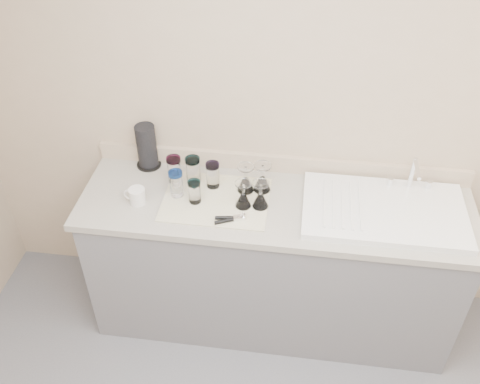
# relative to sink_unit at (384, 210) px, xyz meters

# --- Properties ---
(room_envelope) EXTENTS (3.54, 3.50, 2.52)m
(room_envelope) POSITION_rel_sink_unit_xyz_m (-0.55, -1.20, 0.64)
(room_envelope) COLOR #57575C
(room_envelope) RESTS_ON ground
(counter_unit) EXTENTS (2.06, 0.62, 0.90)m
(counter_unit) POSITION_rel_sink_unit_xyz_m (-0.55, -0.00, -0.47)
(counter_unit) COLOR slate
(counter_unit) RESTS_ON ground
(sink_unit) EXTENTS (0.82, 0.50, 0.22)m
(sink_unit) POSITION_rel_sink_unit_xyz_m (0.00, 0.00, 0.00)
(sink_unit) COLOR white
(sink_unit) RESTS_ON counter_unit
(dish_towel) EXTENTS (0.55, 0.42, 0.01)m
(dish_towel) POSITION_rel_sink_unit_xyz_m (-0.87, -0.01, -0.02)
(dish_towel) COLOR silver
(dish_towel) RESTS_ON counter_unit
(tumbler_teal) EXTENTS (0.08, 0.08, 0.15)m
(tumbler_teal) POSITION_rel_sink_unit_xyz_m (-1.11, 0.11, 0.07)
(tumbler_teal) COLOR white
(tumbler_teal) RESTS_ON dish_towel
(tumbler_cyan) EXTENTS (0.08, 0.08, 0.16)m
(tumbler_cyan) POSITION_rel_sink_unit_xyz_m (-1.01, 0.11, 0.07)
(tumbler_cyan) COLOR white
(tumbler_cyan) RESTS_ON dish_towel
(tumbler_purple) EXTENTS (0.07, 0.07, 0.15)m
(tumbler_purple) POSITION_rel_sink_unit_xyz_m (-0.90, 0.09, 0.06)
(tumbler_purple) COLOR white
(tumbler_purple) RESTS_ON dish_towel
(tumbler_magenta) EXTENTS (0.07, 0.07, 0.15)m
(tumbler_magenta) POSITION_rel_sink_unit_xyz_m (-1.08, -0.01, 0.06)
(tumbler_magenta) COLOR white
(tumbler_magenta) RESTS_ON dish_towel
(tumbler_blue) EXTENTS (0.07, 0.07, 0.13)m
(tumbler_blue) POSITION_rel_sink_unit_xyz_m (-0.97, -0.05, 0.05)
(tumbler_blue) COLOR white
(tumbler_blue) RESTS_ON dish_towel
(goblet_back_left) EXTENTS (0.09, 0.09, 0.16)m
(goblet_back_left) POSITION_rel_sink_unit_xyz_m (-0.72, 0.08, 0.04)
(goblet_back_left) COLOR white
(goblet_back_left) RESTS_ON dish_towel
(goblet_back_right) EXTENTS (0.09, 0.09, 0.16)m
(goblet_back_right) POSITION_rel_sink_unit_xyz_m (-0.63, 0.09, 0.04)
(goblet_back_right) COLOR white
(goblet_back_right) RESTS_ON dish_towel
(goblet_front_left) EXTENTS (0.08, 0.08, 0.15)m
(goblet_front_left) POSITION_rel_sink_unit_xyz_m (-0.72, -0.05, 0.04)
(goblet_front_left) COLOR white
(goblet_front_left) RESTS_ON dish_towel
(goblet_front_right) EXTENTS (0.08, 0.08, 0.15)m
(goblet_front_right) POSITION_rel_sink_unit_xyz_m (-0.63, -0.04, 0.04)
(goblet_front_right) COLOR white
(goblet_front_right) RESTS_ON dish_towel
(can_opener) EXTENTS (0.16, 0.09, 0.02)m
(can_opener) POSITION_rel_sink_unit_xyz_m (-0.77, -0.17, -0.00)
(can_opener) COLOR silver
(can_opener) RESTS_ON dish_towel
(white_mug) EXTENTS (0.12, 0.09, 0.09)m
(white_mug) POSITION_rel_sink_unit_xyz_m (-1.27, -0.09, 0.02)
(white_mug) COLOR silver
(white_mug) RESTS_ON counter_unit
(paper_towel_roll) EXTENTS (0.14, 0.14, 0.26)m
(paper_towel_roll) POSITION_rel_sink_unit_xyz_m (-1.29, 0.24, 0.11)
(paper_towel_roll) COLOR black
(paper_towel_roll) RESTS_ON counter_unit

